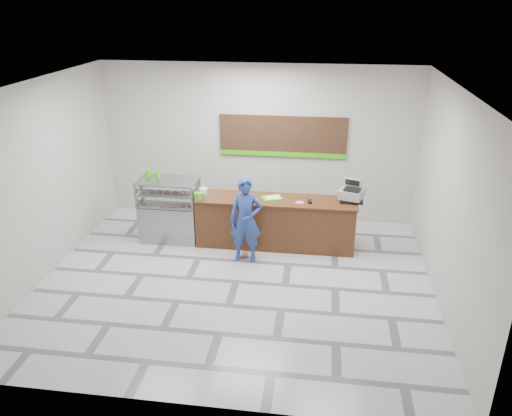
# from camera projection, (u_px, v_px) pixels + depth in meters

# --- Properties ---
(floor) EXTENTS (7.00, 7.00, 0.00)m
(floor) POSITION_uv_depth(u_px,v_px,m) (236.00, 282.00, 9.06)
(floor) COLOR #BCBCC1
(floor) RESTS_ON ground
(back_wall) EXTENTS (7.00, 0.00, 7.00)m
(back_wall) POSITION_uv_depth(u_px,v_px,m) (258.00, 144.00, 11.11)
(back_wall) COLOR beige
(back_wall) RESTS_ON floor
(ceiling) EXTENTS (7.00, 7.00, 0.00)m
(ceiling) POSITION_uv_depth(u_px,v_px,m) (233.00, 86.00, 7.69)
(ceiling) COLOR silver
(ceiling) RESTS_ON back_wall
(sales_counter) EXTENTS (3.26, 0.76, 1.03)m
(sales_counter) POSITION_uv_depth(u_px,v_px,m) (275.00, 222.00, 10.20)
(sales_counter) COLOR #5B3118
(sales_counter) RESTS_ON floor
(display_case) EXTENTS (1.22, 0.72, 1.33)m
(display_case) POSITION_uv_depth(u_px,v_px,m) (170.00, 209.00, 10.42)
(display_case) COLOR gray
(display_case) RESTS_ON floor
(menu_board) EXTENTS (2.80, 0.06, 0.90)m
(menu_board) POSITION_uv_depth(u_px,v_px,m) (283.00, 137.00, 10.93)
(menu_board) COLOR black
(menu_board) RESTS_ON back_wall
(cash_register) EXTENTS (0.57, 0.58, 0.42)m
(cash_register) POSITION_uv_depth(u_px,v_px,m) (352.00, 193.00, 9.89)
(cash_register) COLOR black
(cash_register) RESTS_ON sales_counter
(card_terminal) EXTENTS (0.10, 0.16, 0.04)m
(card_terminal) POSITION_uv_depth(u_px,v_px,m) (310.00, 202.00, 9.83)
(card_terminal) COLOR black
(card_terminal) RESTS_ON sales_counter
(serving_tray) EXTENTS (0.48, 0.42, 0.02)m
(serving_tray) POSITION_uv_depth(u_px,v_px,m) (272.00, 198.00, 10.03)
(serving_tray) COLOR #48BF12
(serving_tray) RESTS_ON sales_counter
(napkin_box) EXTENTS (0.16, 0.16, 0.12)m
(napkin_box) POSITION_uv_depth(u_px,v_px,m) (203.00, 191.00, 10.23)
(napkin_box) COLOR white
(napkin_box) RESTS_ON sales_counter
(straw_cup) EXTENTS (0.08, 0.08, 0.13)m
(straw_cup) POSITION_uv_depth(u_px,v_px,m) (204.00, 190.00, 10.27)
(straw_cup) COLOR silver
(straw_cup) RESTS_ON sales_counter
(promo_box) EXTENTS (0.22, 0.18, 0.17)m
(promo_box) POSITION_uv_depth(u_px,v_px,m) (199.00, 196.00, 9.91)
(promo_box) COLOR #3CBD0D
(promo_box) RESTS_ON sales_counter
(donut_decal) EXTENTS (0.18, 0.18, 0.00)m
(donut_decal) POSITION_uv_depth(u_px,v_px,m) (300.00, 202.00, 9.83)
(donut_decal) COLOR pink
(donut_decal) RESTS_ON sales_counter
(green_cup_left) EXTENTS (0.10, 0.10, 0.15)m
(green_cup_left) POSITION_uv_depth(u_px,v_px,m) (149.00, 173.00, 10.33)
(green_cup_left) COLOR #3CBD0D
(green_cup_left) RESTS_ON display_case
(green_cup_right) EXTENTS (0.10, 0.10, 0.15)m
(green_cup_right) POSITION_uv_depth(u_px,v_px,m) (158.00, 174.00, 10.28)
(green_cup_right) COLOR #3CBD0D
(green_cup_right) RESTS_ON display_case
(customer) EXTENTS (0.64, 0.43, 1.70)m
(customer) POSITION_uv_depth(u_px,v_px,m) (246.00, 220.00, 9.51)
(customer) COLOR navy
(customer) RESTS_ON floor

